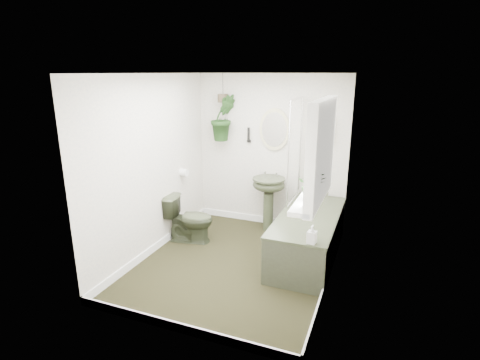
% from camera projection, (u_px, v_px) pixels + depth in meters
% --- Properties ---
extents(floor, '(2.30, 2.80, 0.02)m').
position_uv_depth(floor, '(236.00, 264.00, 4.71)').
color(floor, black).
rests_on(floor, ground).
extents(ceiling, '(2.30, 2.80, 0.02)m').
position_uv_depth(ceiling, '(235.00, 72.00, 4.06)').
color(ceiling, white).
rests_on(ceiling, ground).
extents(wall_back, '(2.30, 0.02, 2.30)m').
position_uv_depth(wall_back, '(270.00, 152.00, 5.64)').
color(wall_back, beige).
rests_on(wall_back, ground).
extents(wall_front, '(2.30, 0.02, 2.30)m').
position_uv_depth(wall_front, '(172.00, 217.00, 3.12)').
color(wall_front, beige).
rests_on(wall_front, ground).
extents(wall_left, '(0.02, 2.80, 2.30)m').
position_uv_depth(wall_left, '(152.00, 166.00, 4.79)').
color(wall_left, beige).
rests_on(wall_left, ground).
extents(wall_right, '(0.02, 2.80, 2.30)m').
position_uv_depth(wall_right, '(336.00, 186.00, 3.98)').
color(wall_right, beige).
rests_on(wall_right, ground).
extents(skirting, '(2.30, 2.80, 0.10)m').
position_uv_depth(skirting, '(236.00, 260.00, 4.69)').
color(skirting, white).
rests_on(skirting, floor).
extents(bathtub, '(0.72, 1.72, 0.58)m').
position_uv_depth(bathtub, '(308.00, 236.00, 4.79)').
color(bathtub, '#363D28').
rests_on(bathtub, floor).
extents(bath_screen, '(0.04, 0.72, 1.40)m').
position_uv_depth(bath_screen, '(295.00, 151.00, 5.07)').
color(bath_screen, silver).
rests_on(bath_screen, bathtub).
extents(shower_box, '(0.20, 0.10, 0.35)m').
position_uv_depth(shower_box, '(325.00, 129.00, 5.19)').
color(shower_box, white).
rests_on(shower_box, wall_back).
extents(oval_mirror, '(0.46, 0.03, 0.62)m').
position_uv_depth(oval_mirror, '(274.00, 130.00, 5.49)').
color(oval_mirror, '#C8C08F').
rests_on(oval_mirror, wall_back).
extents(wall_sconce, '(0.04, 0.04, 0.22)m').
position_uv_depth(wall_sconce, '(249.00, 135.00, 5.65)').
color(wall_sconce, black).
rests_on(wall_sconce, wall_back).
extents(toilet_roll_holder, '(0.11, 0.11, 0.11)m').
position_uv_depth(toilet_roll_holder, '(184.00, 172.00, 5.46)').
color(toilet_roll_holder, white).
rests_on(toilet_roll_holder, wall_left).
extents(window_recess, '(0.08, 1.00, 0.90)m').
position_uv_depth(window_recess, '(321.00, 152.00, 3.24)').
color(window_recess, white).
rests_on(window_recess, wall_right).
extents(window_sill, '(0.18, 1.00, 0.04)m').
position_uv_depth(window_sill, '(311.00, 197.00, 3.38)').
color(window_sill, white).
rests_on(window_sill, wall_right).
extents(window_blinds, '(0.01, 0.86, 0.76)m').
position_uv_depth(window_blinds, '(316.00, 151.00, 3.25)').
color(window_blinds, white).
rests_on(window_blinds, wall_right).
extents(toilet, '(0.71, 0.48, 0.67)m').
position_uv_depth(toilet, '(190.00, 219.00, 5.25)').
color(toilet, '#363D28').
rests_on(toilet, floor).
extents(pedestal_sink, '(0.52, 0.45, 0.82)m').
position_uv_depth(pedestal_sink, '(268.00, 204.00, 5.59)').
color(pedestal_sink, '#363D28').
rests_on(pedestal_sink, floor).
extents(sill_plant, '(0.27, 0.25, 0.26)m').
position_uv_depth(sill_plant, '(312.00, 185.00, 3.21)').
color(sill_plant, black).
rests_on(sill_plant, window_sill).
extents(hanging_plant, '(0.49, 0.48, 0.69)m').
position_uv_depth(hanging_plant, '(223.00, 118.00, 5.61)').
color(hanging_plant, black).
rests_on(hanging_plant, ceiling).
extents(soap_bottle, '(0.10, 0.10, 0.20)m').
position_uv_depth(soap_bottle, '(312.00, 234.00, 3.91)').
color(soap_bottle, black).
rests_on(soap_bottle, bathtub).
extents(hanging_pot, '(0.16, 0.16, 0.12)m').
position_uv_depth(hanging_pot, '(223.00, 98.00, 5.53)').
color(hanging_pot, '#473B2A').
rests_on(hanging_pot, ceiling).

